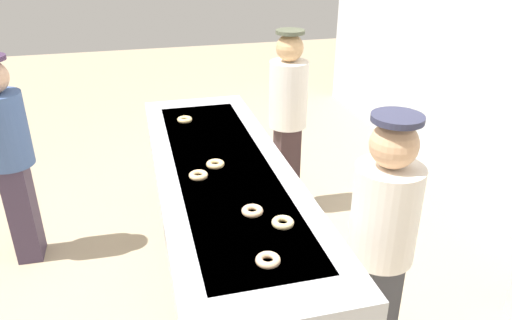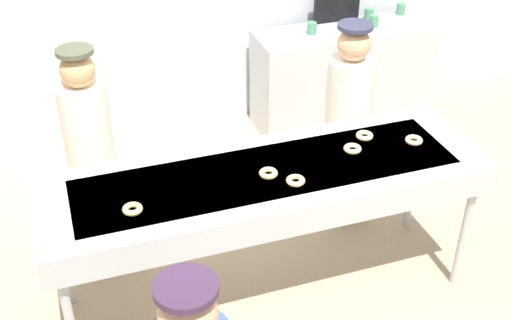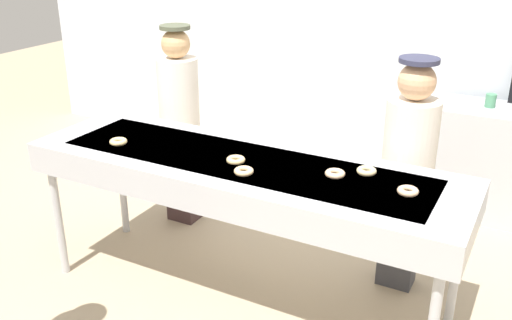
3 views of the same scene
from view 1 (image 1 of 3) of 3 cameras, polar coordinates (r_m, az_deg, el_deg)
The scene contains 11 objects.
ground_plane at distance 3.65m, azimuth -3.40°, elevation -15.00°, with size 16.00×16.00×0.00m, color tan.
fryer_conveyor at distance 3.14m, azimuth -3.82°, elevation -2.30°, with size 2.77×0.83×1.00m.
plain_donut_0 at distance 3.09m, azimuth -4.75°, elevation -0.47°, with size 0.11×0.11×0.03m, color #EFC984.
plain_donut_1 at distance 2.24m, azimuth 1.40°, elevation -11.54°, with size 0.11×0.11×0.03m, color beige.
plain_donut_2 at distance 3.84m, azimuth -8.28°, elevation 4.68°, with size 0.11×0.11×0.03m, color #EFCF84.
plain_donut_3 at distance 2.97m, azimuth -6.71°, elevation -1.77°, with size 0.11×0.11×0.03m, color #EFC589.
plain_donut_4 at distance 2.59m, azimuth -0.43°, elevation -5.93°, with size 0.11×0.11×0.03m, color beige.
plain_donut_5 at distance 2.50m, azimuth 3.13°, elevation -7.26°, with size 0.11×0.11×0.03m, color beige.
worker_baker at distance 2.64m, azimuth 14.36°, elevation -9.02°, with size 0.34×0.34×1.60m.
worker_assistant at distance 4.18m, azimuth 3.71°, elevation 5.17°, with size 0.32×0.32×1.64m.
customer_waiting at distance 3.95m, azimuth -26.78°, elevation 0.86°, with size 0.33×0.33×1.60m.
Camera 1 is at (2.74, -0.49, 2.37)m, focal length 34.43 mm.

